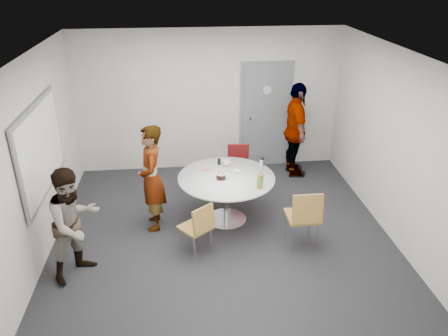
{
  "coord_description": "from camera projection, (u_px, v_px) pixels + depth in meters",
  "views": [
    {
      "loc": [
        -0.56,
        -5.49,
        3.78
      ],
      "look_at": [
        0.05,
        0.25,
        1.01
      ],
      "focal_mm": 35.0,
      "sensor_mm": 36.0,
      "label": 1
    }
  ],
  "objects": [
    {
      "name": "person_left",
      "position": [
        74.0,
        223.0,
        5.51
      ],
      "size": [
        0.93,
        0.94,
        1.53
      ],
      "primitive_type": "imported",
      "rotation": [
        0.0,
        0.0,
        0.85
      ],
      "color": "white",
      "rests_on": "floor"
    },
    {
      "name": "wall_left",
      "position": [
        35.0,
        162.0,
        5.79
      ],
      "size": [
        0.0,
        5.0,
        5.0
      ],
      "primitive_type": "plane",
      "rotation": [
        1.57,
        0.0,
        1.57
      ],
      "color": "beige",
      "rests_on": "floor"
    },
    {
      "name": "wall_back",
      "position": [
        209.0,
        101.0,
        8.27
      ],
      "size": [
        5.0,
        0.0,
        5.0
      ],
      "primitive_type": "plane",
      "rotation": [
        1.57,
        0.0,
        0.0
      ],
      "color": "beige",
      "rests_on": "floor"
    },
    {
      "name": "person_main",
      "position": [
        152.0,
        178.0,
        6.5
      ],
      "size": [
        0.44,
        0.63,
        1.66
      ],
      "primitive_type": "imported",
      "rotation": [
        0.0,
        0.0,
        -1.49
      ],
      "color": "#A5C6EA",
      "rests_on": "floor"
    },
    {
      "name": "table",
      "position": [
        228.0,
        183.0,
        6.72
      ],
      "size": [
        1.49,
        1.49,
        1.06
      ],
      "color": "white",
      "rests_on": "floor"
    },
    {
      "name": "person_right",
      "position": [
        296.0,
        130.0,
        8.12
      ],
      "size": [
        0.45,
        1.06,
        1.8
      ],
      "primitive_type": "imported",
      "rotation": [
        0.0,
        0.0,
        1.56
      ],
      "color": "black",
      "rests_on": "floor"
    },
    {
      "name": "whiteboard",
      "position": [
        41.0,
        149.0,
        5.93
      ],
      "size": [
        0.04,
        1.9,
        1.25
      ],
      "color": "gray",
      "rests_on": "wall_left"
    },
    {
      "name": "floor",
      "position": [
        223.0,
        235.0,
        6.61
      ],
      "size": [
        5.0,
        5.0,
        0.0
      ],
      "primitive_type": "plane",
      "color": "black",
      "rests_on": "ground"
    },
    {
      "name": "wall_front",
      "position": [
        252.0,
        269.0,
        3.79
      ],
      "size": [
        5.0,
        0.0,
        5.0
      ],
      "primitive_type": "plane",
      "rotation": [
        -1.57,
        0.0,
        0.0
      ],
      "color": "beige",
      "rests_on": "floor"
    },
    {
      "name": "chair_near_right",
      "position": [
        305.0,
        214.0,
        6.08
      ],
      "size": [
        0.45,
        0.48,
        0.93
      ],
      "rotation": [
        0.0,
        0.0,
        0.0
      ],
      "color": "olive",
      "rests_on": "floor"
    },
    {
      "name": "ceiling",
      "position": [
        222.0,
        55.0,
        5.44
      ],
      "size": [
        5.0,
        5.0,
        0.0
      ],
      "primitive_type": "plane",
      "rotation": [
        3.14,
        0.0,
        0.0
      ],
      "color": "silver",
      "rests_on": "wall_back"
    },
    {
      "name": "door",
      "position": [
        266.0,
        116.0,
        8.5
      ],
      "size": [
        1.02,
        0.17,
        2.12
      ],
      "color": "slate",
      "rests_on": "wall_back"
    },
    {
      "name": "chair_far",
      "position": [
        239.0,
        163.0,
        7.75
      ],
      "size": [
        0.42,
        0.45,
        0.84
      ],
      "rotation": [
        0.0,
        0.0,
        3.09
      ],
      "color": "maroon",
      "rests_on": "floor"
    },
    {
      "name": "wall_right",
      "position": [
        395.0,
        147.0,
        6.26
      ],
      "size": [
        0.0,
        5.0,
        5.0
      ],
      "primitive_type": "plane",
      "rotation": [
        1.57,
        0.0,
        -1.57
      ],
      "color": "beige",
      "rests_on": "floor"
    },
    {
      "name": "chair_near_left",
      "position": [
        199.0,
        225.0,
        5.99
      ],
      "size": [
        0.55,
        0.55,
        0.8
      ],
      "rotation": [
        0.0,
        0.0,
        0.67
      ],
      "color": "olive",
      "rests_on": "floor"
    }
  ]
}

